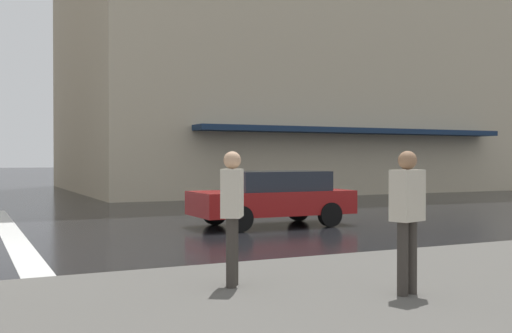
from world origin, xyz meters
name	(u,v)px	position (x,y,z in m)	size (l,w,h in m)	color
car_red	(273,197)	(2.50, -7.82, 0.76)	(1.85, 4.10, 1.41)	maroon
pedestrian_approaching_kerb	(232,207)	(-4.63, -3.62, 1.14)	(0.47, 0.41, 1.68)	beige
pedestrian_by_billboard	(407,210)	(-5.95, -5.28, 1.14)	(0.35, 0.45, 1.68)	beige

